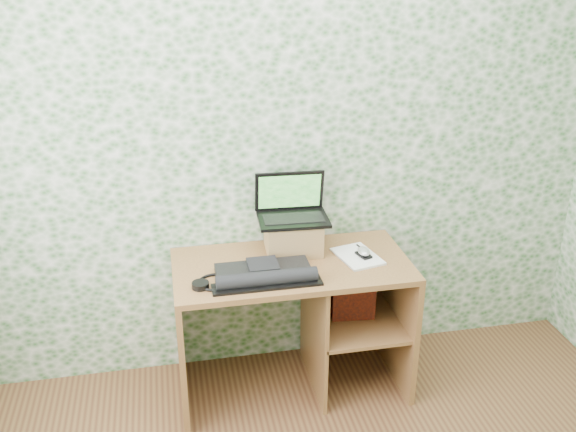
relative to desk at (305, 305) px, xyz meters
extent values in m
plane|color=silver|center=(-0.08, 0.28, 0.82)|extent=(3.50, 0.00, 3.50)
cube|color=brown|center=(-0.08, -0.03, 0.25)|extent=(1.20, 0.60, 0.03)
cube|color=brown|center=(-0.66, -0.03, -0.12)|extent=(0.03, 0.60, 0.72)
cube|color=brown|center=(0.51, -0.03, -0.12)|extent=(0.03, 0.60, 0.72)
cube|color=brown|center=(0.04, -0.03, -0.12)|extent=(0.02, 0.56, 0.72)
cube|color=brown|center=(0.27, -0.03, -0.10)|extent=(0.46, 0.56, 0.02)
cube|color=brown|center=(0.28, 0.26, -0.12)|extent=(0.48, 0.02, 0.72)
cube|color=#8F6440|center=(-0.04, 0.12, 0.35)|extent=(0.30, 0.25, 0.17)
cube|color=black|center=(-0.04, 0.12, 0.45)|extent=(0.37, 0.26, 0.02)
cube|color=black|center=(-0.04, 0.11, 0.46)|extent=(0.32, 0.15, 0.00)
cube|color=black|center=(-0.04, 0.22, 0.57)|extent=(0.36, 0.08, 0.23)
cube|color=#1B6021|center=(-0.04, 0.21, 0.57)|extent=(0.33, 0.06, 0.19)
cube|color=black|center=(-0.24, -0.10, 0.29)|extent=(0.46, 0.17, 0.04)
cube|color=black|center=(-0.24, -0.10, 0.30)|extent=(0.15, 0.15, 0.06)
cylinder|color=black|center=(-0.24, -0.22, 0.31)|extent=(0.48, 0.08, 0.07)
cube|color=black|center=(-0.24, -0.23, 0.28)|extent=(0.53, 0.11, 0.01)
torus|color=black|center=(-0.48, -0.16, 0.28)|extent=(0.22, 0.22, 0.01)
cylinder|color=black|center=(-0.55, -0.18, 0.28)|extent=(0.08, 0.08, 0.03)
cylinder|color=black|center=(-0.41, -0.13, 0.28)|extent=(0.08, 0.08, 0.03)
cube|color=silver|center=(0.27, -0.03, 0.28)|extent=(0.24, 0.30, 0.01)
ellipsoid|color=silver|center=(0.30, -0.04, 0.30)|extent=(0.09, 0.11, 0.03)
cylinder|color=black|center=(0.31, 0.02, 0.28)|extent=(0.04, 0.13, 0.01)
cube|color=maroon|center=(0.26, -0.03, 0.05)|extent=(0.24, 0.09, 0.28)
camera|label=1|loc=(-0.66, -2.85, 1.78)|focal=40.00mm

